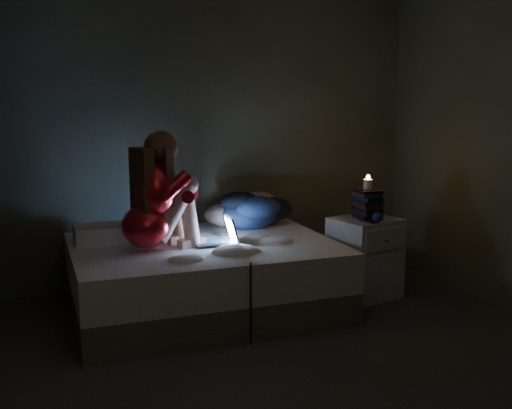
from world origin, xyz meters
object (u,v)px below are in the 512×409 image
woman (145,192)px  nightstand (365,258)px  bed (204,277)px  candle (368,184)px  phone (365,221)px  laptop (215,230)px

woman → nightstand: size_ratio=1.32×
bed → nightstand: nightstand is taller
candle → phone: size_ratio=0.57×
phone → laptop: bearing=179.1°
bed → laptop: size_ratio=6.22×
laptop → phone: size_ratio=2.17×
bed → nightstand: bearing=-5.2°
nightstand → woman: bearing=166.0°
woman → laptop: 0.59m
candle → woman: bearing=179.8°
candle → phone: candle is taller
woman → phone: woman is taller
nightstand → candle: size_ratio=7.94×
laptop → woman: bearing=-175.3°
nightstand → candle: 0.59m
nightstand → candle: (0.01, 0.00, 0.59)m
laptop → candle: candle is taller
laptop → nightstand: size_ratio=0.48×
bed → nightstand: size_ratio=2.98×
nightstand → candle: bearing=-4.8°
laptop → bed: bearing=128.8°
woman → candle: woman is taller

